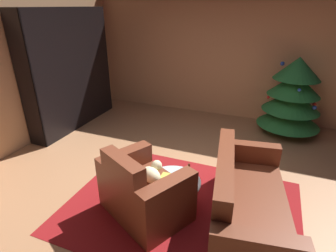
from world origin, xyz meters
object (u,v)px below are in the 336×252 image
decorated_tree (292,97)px  armchair_red (143,191)px  couch_red (245,203)px  bottle_on_table (189,175)px  coffee_table (173,184)px  bookshelf_unit (75,69)px  book_stack_on_table (170,179)px

decorated_tree → armchair_red: bearing=-117.8°
couch_red → bottle_on_table: bearing=179.0°
coffee_table → bottle_on_table: (0.18, 0.05, 0.14)m
couch_red → bookshelf_unit: bearing=153.7°
bookshelf_unit → armchair_red: bearing=-39.3°
couch_red → book_stack_on_table: bearing=-176.3°
bookshelf_unit → decorated_tree: 4.28m
decorated_tree → bookshelf_unit: bearing=-166.3°
bottle_on_table → coffee_table: bearing=-163.0°
armchair_red → bookshelf_unit: bearing=140.7°
armchair_red → book_stack_on_table: 0.34m
bookshelf_unit → coffee_table: bearing=-33.4°
bookshelf_unit → coffee_table: bookshelf_unit is taller
couch_red → book_stack_on_table: (-0.88, -0.06, 0.14)m
bookshelf_unit → bottle_on_table: (2.98, -1.80, -0.63)m
couch_red → armchair_red: bearing=-167.4°
bookshelf_unit → book_stack_on_table: bearing=-33.9°
armchair_red → book_stack_on_table: armchair_red is taller
book_stack_on_table → bottle_on_table: bottle_on_table is taller
bottle_on_table → decorated_tree: 3.04m
bookshelf_unit → coffee_table: 3.45m
couch_red → decorated_tree: decorated_tree is taller
couch_red → bottle_on_table: size_ratio=7.43×
bookshelf_unit → decorated_tree: bearing=13.7°
book_stack_on_table → bottle_on_table: (0.21, 0.07, 0.07)m
decorated_tree → book_stack_on_table: bearing=-115.4°
couch_red → bottle_on_table: (-0.67, 0.01, 0.21)m
coffee_table → book_stack_on_table: book_stack_on_table is taller
bookshelf_unit → couch_red: size_ratio=1.23×
armchair_red → couch_red: size_ratio=0.66×
coffee_table → book_stack_on_table: 0.08m
couch_red → book_stack_on_table: size_ratio=8.09×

